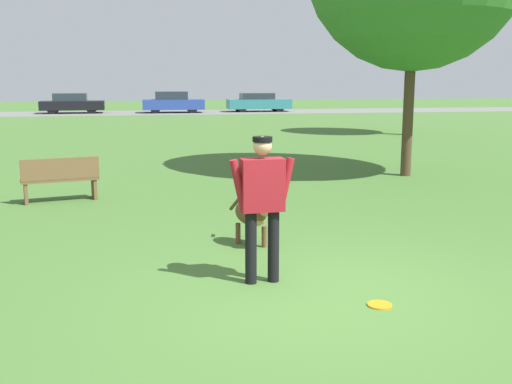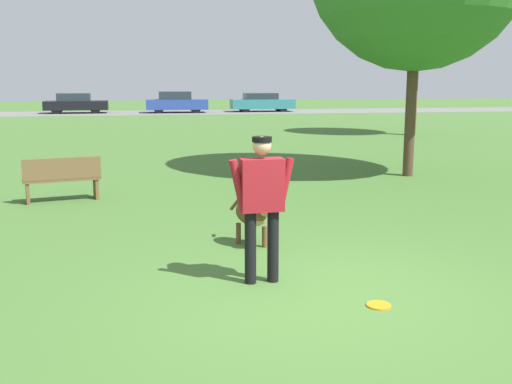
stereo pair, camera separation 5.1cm
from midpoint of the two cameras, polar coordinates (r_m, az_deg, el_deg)
The scene contains 10 objects.
ground_plane at distance 6.51m, azimuth 5.81°, elevation -9.81°, with size 120.00×120.00×0.00m, color #426B2D.
far_road_strip at distance 41.77m, azimuth -7.92°, elevation 7.51°, with size 120.00×6.00×0.01m.
person at distance 6.63m, azimuth 0.78°, elevation -0.44°, with size 0.75×0.25×1.66m.
dog at distance 8.21m, azimuth -0.13°, elevation -2.10°, with size 0.56×0.94×0.67m.
frisbee at distance 6.33m, azimuth 11.85°, elevation -10.52°, with size 0.25×0.25×0.02m.
tree_far_right at distance 25.69m, azimuth 15.03°, elevation 15.51°, with size 3.73×3.73×6.48m.
parked_car_black at distance 42.34m, azimuth -16.75°, elevation 8.09°, with size 4.21×1.96×1.34m.
parked_car_blue at distance 41.57m, azimuth -7.57°, elevation 8.47°, with size 4.14×1.82×1.44m.
parked_car_teal at distance 42.64m, azimuth 0.60°, elevation 8.54°, with size 4.43×1.77×1.30m.
park_bench at distance 11.80m, azimuth -17.86°, elevation 1.30°, with size 1.46×0.71×0.84m.
Camera 2 is at (-1.69, -5.86, 2.28)m, focal length 42.00 mm.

